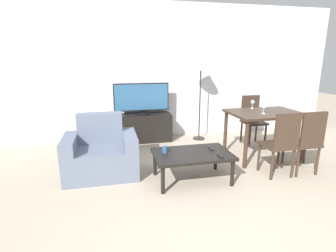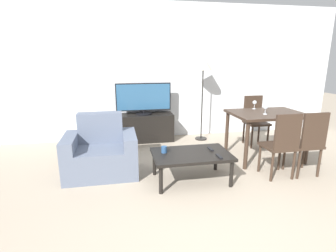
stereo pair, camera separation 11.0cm
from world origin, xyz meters
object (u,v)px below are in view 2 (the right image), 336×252
Objects in this scene: floor_lamp at (203,67)px; remote_primary at (211,149)px; armchair at (101,153)px; wine_glass_left at (266,108)px; remote_secondary at (219,156)px; dining_chair_near_right at (308,141)px; tv at (144,99)px; dining_chair_far at (255,118)px; dining_chair_near at (282,143)px; wine_glass_center at (255,103)px; coffee_table at (191,156)px; cup_white_near at (164,149)px; dining_table at (267,119)px; tv_stand at (144,128)px.

floor_lamp is 11.13× the size of remote_primary.
wine_glass_left is at bearing -0.73° from armchair.
remote_secondary is (-0.42, -2.00, -1.05)m from floor_lamp.
dining_chair_near_right reaches higher than remote_secondary.
remote_primary is (0.73, -1.82, -0.45)m from tv.
dining_chair_near is at bearing -105.46° from dining_chair_far.
wine_glass_center is at bearing 9.15° from armchair.
dining_chair_far is at bearing 57.63° from wine_glass_center.
wine_glass_center reaches higher than armchair.
cup_white_near is (-0.36, 0.09, 0.09)m from coffee_table.
dining_table is 1.26m from remote_primary.
tv reaches higher than dining_chair_near_right.
wine_glass_left is at bearing 20.19° from remote_primary.
wine_glass_left and wine_glass_center have the same top height.
tv is 1.04× the size of coffee_table.
floor_lamp is at bearing 114.95° from dining_chair_near_right.
dining_chair_near is 10.58× the size of cup_white_near.
floor_lamp is at bearing 33.90° from armchair.
armchair is at bearing -118.50° from tv_stand.
tv_stand is 2.66m from dining_chair_near.
floor_lamp is at bearing 126.34° from wine_glass_center.
dining_chair_far reaches higher than remote_secondary.
tv_stand reaches higher than remote_primary.
floor_lamp is (-0.90, 0.48, 0.94)m from dining_chair_far.
armchair is 1.56m from remote_primary.
armchair is at bearing -178.11° from dining_table.
tv_stand is at bearing 61.50° from armchair.
tv_stand is at bearing 150.97° from wine_glass_center.
cup_white_near is (0.85, -0.40, 0.14)m from armchair.
tv_stand is 0.69× the size of floor_lamp.
dining_chair_near_right reaches higher than dining_table.
dining_chair_far is 6.22× the size of remote_secondary.
dining_table reaches higher than remote_primary.
dining_chair_near is 0.72m from wine_glass_left.
cup_white_near is (0.08, -1.82, -0.42)m from tv.
dining_chair_far reaches higher than wine_glass_left.
tv is 7.15× the size of remote_primary.
remote_secondary is (0.01, -0.30, 0.00)m from remote_primary.
remote_secondary is (-1.12, -0.79, -0.27)m from dining_table.
remote_primary is 1.03× the size of wine_glass_left.
tv reaches higher than dining_chair_far.
wine_glass_center is at bearing 81.94° from dining_chair_near.
dining_chair_near is at bearing 180.00° from dining_chair_near_right.
dining_chair_near is 2.21m from floor_lamp.
tv is 1.15× the size of dining_chair_near_right.
remote_secondary is 1.70× the size of cup_white_near.
cup_white_near is (-0.66, 0.01, 0.03)m from remote_primary.
wine_glass_left is (1.00, 0.67, 0.47)m from remote_secondary.
dining_chair_near_right is (2.06, -2.06, -0.34)m from tv.
wine_glass_left reaches higher than armchair.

